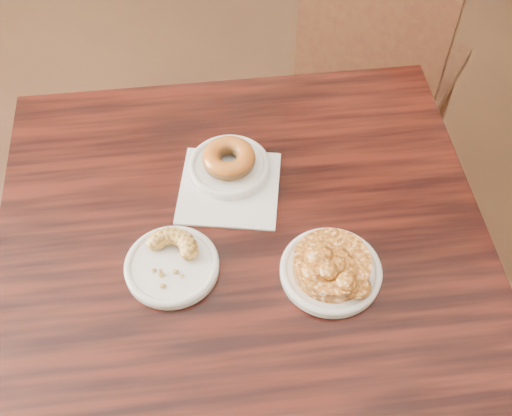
% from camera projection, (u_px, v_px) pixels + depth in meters
% --- Properties ---
extents(cafe_table, '(1.00, 1.00, 0.75)m').
position_uv_depth(cafe_table, '(247.00, 347.00, 1.34)').
color(cafe_table, black).
rests_on(cafe_table, floor).
extents(chair_far, '(0.53, 0.53, 0.90)m').
position_uv_depth(chair_far, '(384.00, 69.00, 1.76)').
color(chair_far, black).
rests_on(chair_far, floor).
extents(napkin, '(0.18, 0.18, 0.00)m').
position_uv_depth(napkin, '(229.00, 188.00, 1.12)').
color(napkin, silver).
rests_on(napkin, cafe_table).
extents(plate_donut, '(0.14, 0.14, 0.01)m').
position_uv_depth(plate_donut, '(229.00, 167.00, 1.14)').
color(plate_donut, silver).
rests_on(plate_donut, napkin).
extents(plate_cruller, '(0.15, 0.15, 0.01)m').
position_uv_depth(plate_cruller, '(172.00, 266.00, 1.02)').
color(plate_cruller, silver).
rests_on(plate_cruller, cafe_table).
extents(plate_fritter, '(0.16, 0.16, 0.01)m').
position_uv_depth(plate_fritter, '(331.00, 271.00, 1.01)').
color(plate_fritter, silver).
rests_on(plate_fritter, cafe_table).
extents(glazed_donut, '(0.09, 0.09, 0.03)m').
position_uv_depth(glazed_donut, '(229.00, 158.00, 1.12)').
color(glazed_donut, '#975616').
rests_on(glazed_donut, plate_donut).
extents(apple_fritter, '(0.16, 0.16, 0.04)m').
position_uv_depth(apple_fritter, '(332.00, 263.00, 0.99)').
color(apple_fritter, '#4D2208').
rests_on(apple_fritter, plate_fritter).
extents(cruller_fragment, '(0.10, 0.10, 0.03)m').
position_uv_depth(cruller_fragment, '(171.00, 260.00, 1.00)').
color(cruller_fragment, '#5A3912').
rests_on(cruller_fragment, plate_cruller).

